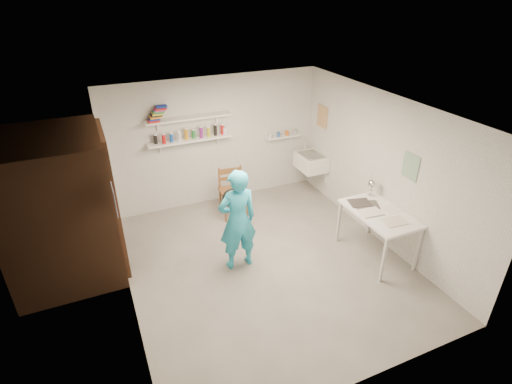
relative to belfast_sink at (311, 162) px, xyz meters
name	(u,v)px	position (x,y,z in m)	size (l,w,h in m)	color
floor	(266,264)	(-1.75, -1.70, -0.71)	(4.00, 4.50, 0.02)	slate
ceiling	(269,110)	(-1.75, -1.70, 1.71)	(4.00, 4.50, 0.02)	silver
wall_back	(216,141)	(-1.75, 0.56, 0.50)	(4.00, 0.02, 2.40)	silver
wall_front	(370,301)	(-1.75, -3.96, 0.50)	(4.00, 0.02, 2.40)	silver
wall_left	(118,227)	(-3.76, -1.70, 0.50)	(0.02, 4.50, 2.40)	silver
wall_right	(383,170)	(0.26, -1.70, 0.50)	(0.02, 4.50, 2.40)	silver
doorway_recess	(113,202)	(-3.74, -0.65, 0.30)	(0.02, 0.90, 2.00)	black
corridor_box	(59,209)	(-4.45, -0.65, 0.35)	(1.40, 1.50, 2.10)	brown
door_lintel	(101,133)	(-3.72, -0.65, 1.35)	(0.06, 1.05, 0.10)	brown
door_jamb_near	(118,218)	(-3.72, -1.15, 0.30)	(0.06, 0.10, 2.00)	brown
door_jamb_far	(110,187)	(-3.72, -0.15, 0.30)	(0.06, 0.10, 2.00)	brown
shelf_lower	(191,140)	(-2.25, 0.43, 0.65)	(1.50, 0.22, 0.03)	white
shelf_upper	(189,118)	(-2.25, 0.43, 1.05)	(1.50, 0.22, 0.03)	white
ledge_shelf	(283,137)	(-0.40, 0.47, 0.42)	(0.70, 0.14, 0.03)	white
poster_left	(115,200)	(-3.74, -1.65, 0.85)	(0.01, 0.28, 0.36)	#334C7F
poster_right_a	(322,117)	(0.24, 0.10, 0.85)	(0.01, 0.34, 0.42)	#995933
poster_right_b	(411,166)	(0.24, -2.25, 0.80)	(0.01, 0.30, 0.38)	#3F724C
belfast_sink	(311,162)	(0.00, 0.00, 0.00)	(0.48, 0.60, 0.30)	white
man	(238,220)	(-2.15, -1.54, 0.10)	(0.58, 0.38, 1.59)	#28AACA
wall_clock	(232,197)	(-2.14, -1.32, 0.36)	(0.29, 0.29, 0.04)	beige
wooden_chair	(233,191)	(-1.70, -0.17, -0.21)	(0.46, 0.44, 0.98)	brown
work_table	(376,234)	(-0.11, -2.18, -0.31)	(0.71, 1.18, 0.78)	white
desk_lamp	(373,184)	(0.08, -1.71, 0.30)	(0.15, 0.15, 0.15)	silver
spray_cans	(190,135)	(-2.25, 0.43, 0.75)	(1.32, 0.06, 0.17)	black
book_stack	(157,114)	(-2.77, 0.43, 1.19)	(0.34, 0.14, 0.25)	red
ledge_pots	(283,134)	(-0.40, 0.47, 0.48)	(0.48, 0.07, 0.09)	silver
papers	(380,212)	(-0.11, -2.18, 0.09)	(0.30, 0.22, 0.02)	silver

